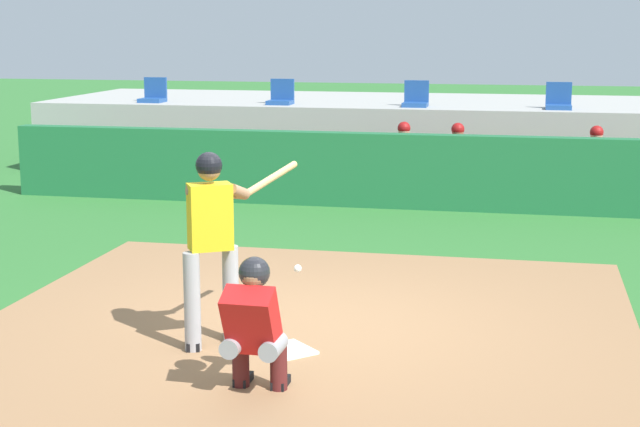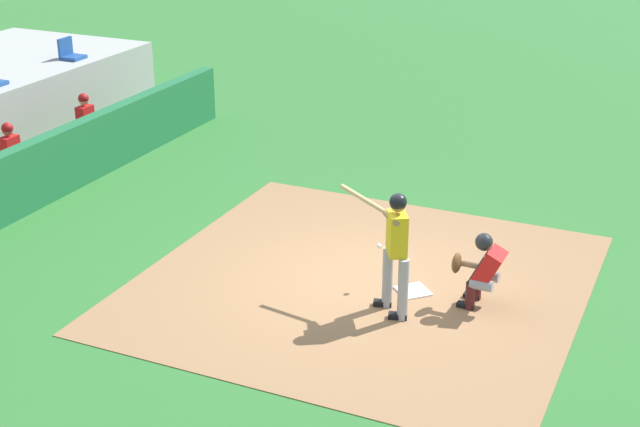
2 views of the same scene
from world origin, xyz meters
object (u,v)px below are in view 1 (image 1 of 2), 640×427
at_px(catcher_crouched, 255,320).
at_px(stadium_seat_0, 154,95).
at_px(home_plate, 286,351).
at_px(dugout_player_0, 403,159).
at_px(dugout_player_2, 595,165).
at_px(dugout_player_1, 457,161).
at_px(stadium_seat_2, 416,99).
at_px(batter_at_plate, 213,236).
at_px(stadium_seat_1, 281,97).
at_px(stadium_seat_3, 559,101).

height_order(catcher_crouched, stadium_seat_0, stadium_seat_0).
height_order(home_plate, dugout_player_0, dugout_player_0).
relative_size(catcher_crouched, stadium_seat_0, 3.96).
bearing_deg(dugout_player_2, dugout_player_1, 180.00).
relative_size(dugout_player_0, stadium_seat_2, 2.71).
height_order(batter_at_plate, stadium_seat_1, stadium_seat_1).
distance_m(dugout_player_2, stadium_seat_3, 2.28).
height_order(dugout_player_0, dugout_player_1, same).
bearing_deg(stadium_seat_3, dugout_player_0, -141.71).
bearing_deg(catcher_crouched, home_plate, 89.83).
height_order(dugout_player_2, stadium_seat_1, stadium_seat_1).
bearing_deg(catcher_crouched, dugout_player_1, 84.19).
relative_size(dugout_player_1, stadium_seat_3, 2.71).
height_order(home_plate, dugout_player_2, dugout_player_2).
bearing_deg(stadium_seat_1, stadium_seat_3, 0.00).
xyz_separation_m(batter_at_plate, dugout_player_0, (0.71, 8.08, -0.36)).
xyz_separation_m(batter_at_plate, dugout_player_1, (1.61, 8.08, -0.36)).
relative_size(dugout_player_2, stadium_seat_2, 2.71).
bearing_deg(stadium_seat_0, dugout_player_2, -13.67).
relative_size(batter_at_plate, dugout_player_1, 1.39).
xyz_separation_m(catcher_crouched, stadium_seat_2, (0.00, 11.17, 0.93)).
bearing_deg(catcher_crouched, stadium_seat_3, 76.88).
distance_m(dugout_player_0, dugout_player_1, 0.90).
xyz_separation_m(catcher_crouched, stadium_seat_1, (-2.60, 11.17, 0.93)).
bearing_deg(catcher_crouched, dugout_player_2, 70.86).
relative_size(catcher_crouched, stadium_seat_2, 3.96).
xyz_separation_m(stadium_seat_2, stadium_seat_3, (2.60, 0.00, 0.00)).
bearing_deg(stadium_seat_3, home_plate, -104.33).
height_order(stadium_seat_0, stadium_seat_3, same).
xyz_separation_m(dugout_player_0, dugout_player_1, (0.90, 0.00, 0.00)).
xyz_separation_m(home_plate, stadium_seat_0, (-5.20, 10.18, 1.51)).
bearing_deg(stadium_seat_0, stadium_seat_3, 0.00).
bearing_deg(stadium_seat_3, stadium_seat_0, 180.00).
relative_size(stadium_seat_0, stadium_seat_1, 1.00).
bearing_deg(batter_at_plate, stadium_seat_2, 86.13).
bearing_deg(stadium_seat_0, home_plate, -62.94).
height_order(stadium_seat_1, stadium_seat_3, same).
bearing_deg(stadium_seat_1, batter_at_plate, -79.28).
relative_size(dugout_player_0, dugout_player_2, 1.00).
height_order(dugout_player_0, dugout_player_2, same).
distance_m(batter_at_plate, stadium_seat_3, 10.65).
height_order(dugout_player_0, stadium_seat_1, stadium_seat_1).
bearing_deg(dugout_player_2, stadium_seat_2, 147.29).
bearing_deg(dugout_player_2, stadium_seat_1, 160.57).
height_order(home_plate, stadium_seat_3, stadium_seat_3).
bearing_deg(dugout_player_2, home_plate, -111.26).
xyz_separation_m(dugout_player_2, stadium_seat_1, (-5.77, 2.03, 0.86)).
bearing_deg(stadium_seat_3, stadium_seat_2, 180.00).
xyz_separation_m(catcher_crouched, dugout_player_0, (0.03, 9.13, 0.07)).
distance_m(stadium_seat_0, stadium_seat_3, 7.80).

